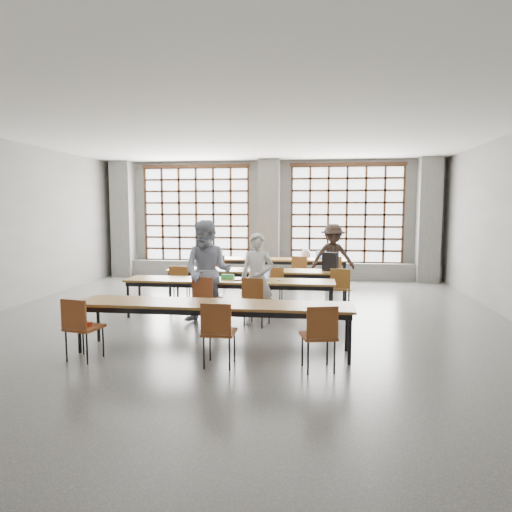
{
  "coord_description": "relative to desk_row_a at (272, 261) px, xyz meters",
  "views": [
    {
      "loc": [
        1.35,
        -8.15,
        2.09
      ],
      "look_at": [
        0.24,
        0.4,
        1.18
      ],
      "focal_mm": 32.0,
      "sensor_mm": 36.0,
      "label": 1
    }
  ],
  "objects": [
    {
      "name": "student_male",
      "position": [
        0.13,
        -4.24,
        0.16
      ],
      "size": [
        0.64,
        0.45,
        1.65
      ],
      "primitive_type": "imported",
      "rotation": [
        0.0,
        0.0,
        -0.1
      ],
      "color": "silver",
      "rests_on": "floor"
    },
    {
      "name": "paper_sheet_c",
      "position": [
        -0.02,
        -2.29,
        0.07
      ],
      "size": [
        0.33,
        0.26,
        0.0
      ],
      "primitive_type": "cube",
      "rotation": [
        0.0,
        0.0,
        -0.16
      ],
      "color": "white",
      "rests_on": "desk_row_b"
    },
    {
      "name": "mouse",
      "position": [
        0.48,
        -3.76,
        0.08
      ],
      "size": [
        0.11,
        0.08,
        0.04
      ],
      "primitive_type": "ellipsoid",
      "rotation": [
        0.0,
        0.0,
        0.16
      ],
      "color": "white",
      "rests_on": "desk_row_c"
    },
    {
      "name": "desk_row_d",
      "position": [
        -0.3,
        -5.88,
        0.0
      ],
      "size": [
        4.0,
        0.7,
        0.73
      ],
      "color": "brown",
      "rests_on": "floor"
    },
    {
      "name": "red_pouch",
      "position": [
        -2.0,
        -6.43,
        -0.16
      ],
      "size": [
        0.21,
        0.1,
        0.06
      ],
      "primitive_type": "cube",
      "rotation": [
        0.0,
        0.0,
        -0.1
      ],
      "color": "#A22D14",
      "rests_on": "chair_near_left"
    },
    {
      "name": "column_right",
      "position": [
        4.29,
        1.14,
        1.09
      ],
      "size": [
        0.6,
        0.55,
        3.5
      ],
      "primitive_type": "cube",
      "color": "#575754",
      "rests_on": "floor"
    },
    {
      "name": "chair_front_left",
      "position": [
        -0.79,
        -4.37,
        -0.13
      ],
      "size": [
        0.5,
        0.5,
        0.88
      ],
      "color": "brown",
      "rests_on": "floor"
    },
    {
      "name": "wall_back",
      "position": [
        -0.21,
        1.42,
        1.09
      ],
      "size": [
        10.0,
        0.0,
        10.0
      ],
      "primitive_type": "plane",
      "rotation": [
        1.57,
        0.0,
        0.0
      ],
      "color": "#61615F",
      "rests_on": "floor"
    },
    {
      "name": "paper_sheet_b",
      "position": [
        -0.42,
        -2.34,
        0.07
      ],
      "size": [
        0.34,
        0.27,
        0.0
      ],
      "primitive_type": "cube",
      "rotation": [
        0.0,
        0.0,
        -0.22
      ],
      "color": "white",
      "rests_on": "desk_row_b"
    },
    {
      "name": "chair_mid_left",
      "position": [
        -1.71,
        -2.91,
        -0.13
      ],
      "size": [
        0.47,
        0.47,
        0.88
      ],
      "color": "brown",
      "rests_on": "floor"
    },
    {
      "name": "student_back",
      "position": [
        1.6,
        -0.5,
        0.18
      ],
      "size": [
        1.17,
        0.77,
        1.69
      ],
      "primitive_type": "imported",
      "rotation": [
        0.0,
        0.0,
        0.14
      ],
      "color": "black",
      "rests_on": "floor"
    },
    {
      "name": "chair_mid_centre",
      "position": [
        0.29,
        -2.91,
        -0.13
      ],
      "size": [
        0.5,
        0.5,
        0.88
      ],
      "color": "brown",
      "rests_on": "floor"
    },
    {
      "name": "plastic_bag",
      "position": [
        0.9,
        0.05,
        0.21
      ],
      "size": [
        0.31,
        0.28,
        0.29
      ],
      "primitive_type": "ellipsoid",
      "rotation": [
        0.0,
        0.0,
        -0.34
      ],
      "color": "silver",
      "rests_on": "desk_row_a"
    },
    {
      "name": "window_left",
      "position": [
        -2.46,
        1.35,
        1.24
      ],
      "size": [
        3.32,
        0.12,
        3.0
      ],
      "color": "white",
      "rests_on": "wall_back"
    },
    {
      "name": "laptop_back",
      "position": [
        1.35,
        0.11,
        0.13
      ],
      "size": [
        0.37,
        0.31,
        0.26
      ],
      "color": "#B3B4B8",
      "rests_on": "desk_row_a"
    },
    {
      "name": "wall_front",
      "position": [
        -0.21,
        -9.58,
        1.09
      ],
      "size": [
        10.0,
        0.0,
        10.0
      ],
      "primitive_type": "plane",
      "rotation": [
        -1.57,
        0.0,
        0.0
      ],
      "color": "#61615F",
      "rests_on": "floor"
    },
    {
      "name": "chair_mid_right",
      "position": [
        1.67,
        -2.91,
        -0.13
      ],
      "size": [
        0.47,
        0.47,
        0.88
      ],
      "color": "brown",
      "rests_on": "floor"
    },
    {
      "name": "chair_front_right",
      "position": [
        0.11,
        -4.37,
        -0.13
      ],
      "size": [
        0.52,
        0.52,
        0.88
      ],
      "color": "brown",
      "rests_on": "floor"
    },
    {
      "name": "sill_ledge",
      "position": [
        -0.21,
        1.22,
        -0.41
      ],
      "size": [
        9.8,
        0.35,
        0.5
      ],
      "primitive_type": "cube",
      "color": "#575754",
      "rests_on": "floor"
    },
    {
      "name": "laptop_front",
      "position": [
        0.1,
        -3.64,
        0.13
      ],
      "size": [
        0.46,
        0.43,
        0.26
      ],
      "color": "#BBBBC0",
      "rests_on": "desk_row_c"
    },
    {
      "name": "phone",
      "position": [
        -0.29,
        -3.84,
        0.07
      ],
      "size": [
        0.14,
        0.1,
        0.01
      ],
      "primitive_type": "cube",
      "rotation": [
        0.0,
        0.0,
        0.31
      ],
      "color": "black",
      "rests_on": "desk_row_c"
    },
    {
      "name": "window_right",
      "position": [
        2.04,
        1.35,
        1.24
      ],
      "size": [
        3.32,
        0.12,
        3.0
      ],
      "color": "white",
      "rests_on": "wall_back"
    },
    {
      "name": "desk_row_b",
      "position": [
        -0.12,
        -2.29,
        0.0
      ],
      "size": [
        4.0,
        0.7,
        0.73
      ],
      "color": "brown",
      "rests_on": "floor"
    },
    {
      "name": "desk_row_a",
      "position": [
        0.0,
        0.0,
        0.0
      ],
      "size": [
        4.0,
        0.7,
        0.73
      ],
      "color": "brown",
      "rests_on": "floor"
    },
    {
      "name": "ceiling",
      "position": [
        -0.21,
        -4.08,
        2.84
      ],
      "size": [
        11.0,
        11.0,
        0.0
      ],
      "primitive_type": "plane",
      "rotation": [
        3.14,
        0.0,
        0.0
      ],
      "color": "silver",
      "rests_on": "floor"
    },
    {
      "name": "green_box",
      "position": [
        -0.52,
        -3.66,
        0.11
      ],
      "size": [
        0.26,
        0.13,
        0.09
      ],
      "primitive_type": "cube",
      "rotation": [
        0.0,
        0.0,
        -0.17
      ],
      "color": "green",
      "rests_on": "desk_row_c"
    },
    {
      "name": "floor",
      "position": [
        -0.21,
        -4.08,
        -0.66
      ],
      "size": [
        11.0,
        11.0,
        0.0
      ],
      "primitive_type": "plane",
      "color": "#51514E",
      "rests_on": "ground"
    },
    {
      "name": "chair_near_right",
      "position": [
        1.22,
        -6.51,
        -0.13
      ],
      "size": [
        0.51,
        0.51,
        0.88
      ],
      "color": "brown",
      "rests_on": "floor"
    },
    {
      "name": "backpack",
      "position": [
        1.48,
        -2.24,
        0.27
      ],
      "size": [
        0.36,
        0.29,
        0.4
      ],
      "primitive_type": "cube",
      "rotation": [
        0.0,
        0.0,
        -0.3
      ],
      "color": "black",
      "rests_on": "desk_row_b"
    },
    {
      "name": "chair_back_left",
      "position": [
        -1.39,
        -0.63,
        -0.13
      ],
      "size": [
        0.48,
        0.48,
        0.88
      ],
      "color": "brown",
      "rests_on": "floor"
    },
    {
      "name": "chair_near_left",
      "position": [
        -2.01,
        -6.51,
        -0.13
      ],
      "size": [
        0.49,
        0.5,
        0.88
      ],
      "color": "maroon",
      "rests_on": "floor"
    },
    {
      "name": "chair_back_mid",
      "position": [
        0.78,
        -0.63,
        -0.13
      ],
      "size": [
        0.51,
        0.51,
        0.88
      ],
      "color": "brown",
      "rests_on": "floor"
    },
    {
      "name": "chair_back_right",
      "position": [
        1.6,
        -0.63,
        -0.13
      ],
      "size": [
        0.44,
        0.44,
        0.88
      ],
      "color": "brown",
      "rests_on": "floor"
    },
    {
      "name": "chair_near_mid",
      "position": [
        -0.1,
        -6.51,
        -0.13
      ],
      "size": [
        0.42,
        0.43,
        0.88
      ],
      "color": "brown",
      "rests_on": "floor"
    },
    {
      "name": "column_left",
      "position": [
        -4.71,
        1.14,
        1.09
      ],
      "size": [
        0.6,
        0.55,
        3.5
      ],
      "primitive_type": "cube",
      "color": "#575754",
      "rests_on": "floor"
    },
    {
      "name": "column_mid",
      "position": [
        -0.21,
        1.14,
        1.09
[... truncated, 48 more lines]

